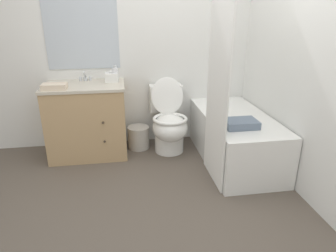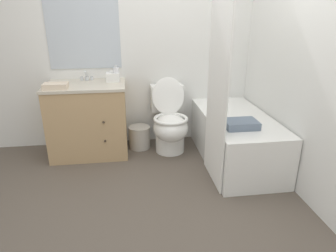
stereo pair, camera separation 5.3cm
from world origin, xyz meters
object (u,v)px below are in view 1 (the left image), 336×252
(tissue_box, at_px, (112,77))
(toilet, at_px, (169,124))
(soap_dispenser, at_px, (115,74))
(vanity_cabinet, at_px, (88,119))
(sink_faucet, at_px, (85,78))
(wastebasket, at_px, (139,137))
(bathtub, at_px, (234,137))
(bath_towel_folded, at_px, (241,123))
(hand_towel_folded, at_px, (54,86))

(tissue_box, bearing_deg, toilet, -13.62)
(toilet, distance_m, soap_dispenser, 0.82)
(vanity_cabinet, relative_size, toilet, 1.01)
(sink_faucet, distance_m, soap_dispenser, 0.36)
(sink_faucet, height_order, wastebasket, sink_faucet)
(toilet, bearing_deg, sink_faucet, 165.32)
(bathtub, xyz_separation_m, bath_towel_folded, (-0.09, -0.33, 0.29))
(hand_towel_folded, bearing_deg, sink_faucet, 53.34)
(hand_towel_folded, xyz_separation_m, bath_towel_folded, (1.77, -0.57, -0.29))
(wastebasket, relative_size, soap_dispenser, 1.47)
(vanity_cabinet, xyz_separation_m, toilet, (0.92, -0.06, -0.08))
(sink_faucet, relative_size, tissue_box, 1.00)
(wastebasket, bearing_deg, bathtub, -24.68)
(toilet, xyz_separation_m, bathtub, (0.67, -0.35, -0.07))
(soap_dispenser, bearing_deg, hand_towel_folded, -157.19)
(soap_dispenser, bearing_deg, sink_faucet, 162.78)
(vanity_cabinet, relative_size, hand_towel_folded, 3.55)
(soap_dispenser, height_order, bath_towel_folded, soap_dispenser)
(bathtub, distance_m, wastebasket, 1.13)
(bathtub, height_order, soap_dispenser, soap_dispenser)
(toilet, bearing_deg, hand_towel_folded, -174.25)
(vanity_cabinet, relative_size, sink_faucet, 6.05)
(vanity_cabinet, height_order, soap_dispenser, soap_dispenser)
(sink_faucet, xyz_separation_m, bath_towel_folded, (1.51, -0.93, -0.30))
(toilet, relative_size, bath_towel_folded, 2.73)
(vanity_cabinet, bearing_deg, bath_towel_folded, -26.36)
(sink_faucet, relative_size, wastebasket, 0.53)
(bathtub, bearing_deg, bath_towel_folded, -104.91)
(bathtub, relative_size, soap_dispenser, 7.67)
(sink_faucet, bearing_deg, tissue_box, -16.88)
(bathtub, bearing_deg, vanity_cabinet, 165.55)
(wastebasket, distance_m, tissue_box, 0.79)
(sink_faucet, relative_size, soap_dispenser, 0.78)
(hand_towel_folded, height_order, bath_towel_folded, hand_towel_folded)
(hand_towel_folded, bearing_deg, bathtub, -7.07)
(tissue_box, relative_size, hand_towel_folded, 0.59)
(hand_towel_folded, bearing_deg, soap_dispenser, 22.81)
(toilet, bearing_deg, soap_dispenser, 166.84)
(vanity_cabinet, distance_m, tissue_box, 0.55)
(sink_faucet, distance_m, hand_towel_folded, 0.45)
(sink_faucet, bearing_deg, bathtub, -20.37)
(toilet, distance_m, bathtub, 0.76)
(vanity_cabinet, bearing_deg, toilet, -3.74)
(vanity_cabinet, xyz_separation_m, tissue_box, (0.30, 0.09, 0.45))
(toilet, relative_size, tissue_box, 5.94)
(sink_faucet, xyz_separation_m, wastebasket, (0.57, -0.12, -0.72))
(bathtub, bearing_deg, tissue_box, 158.86)
(toilet, xyz_separation_m, wastebasket, (-0.35, 0.12, -0.20))
(sink_faucet, bearing_deg, hand_towel_folded, -126.66)
(tissue_box, distance_m, bath_towel_folded, 1.50)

